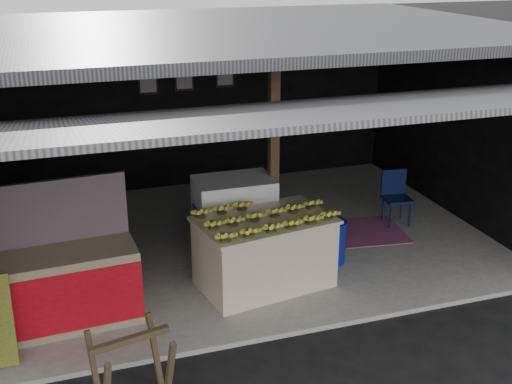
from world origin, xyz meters
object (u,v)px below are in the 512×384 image
object	(u,v)px
water_barrel	(331,243)
plastic_chair	(395,193)
white_crate	(234,219)
sawhorse	(132,362)
banana_table	(264,252)
neighbor_stall	(66,284)

from	to	relation	value
water_barrel	plastic_chair	world-z (taller)	plastic_chair
white_crate	sawhorse	size ratio (longest dim) A/B	1.47
banana_table	plastic_chair	xyz separation A→B (m)	(2.48, 1.22, 0.03)
sawhorse	water_barrel	world-z (taller)	sawhorse
banana_table	neighbor_stall	size ratio (longest dim) A/B	1.09
banana_table	sawhorse	world-z (taller)	banana_table
banana_table	water_barrel	bearing A→B (deg)	7.20
sawhorse	plastic_chair	bearing A→B (deg)	21.11
neighbor_stall	water_barrel	xyz separation A→B (m)	(3.34, 0.43, -0.20)
white_crate	sawhorse	world-z (taller)	white_crate
sawhorse	white_crate	bearing A→B (deg)	43.03
sawhorse	water_barrel	distance (m)	3.46
banana_table	sawhorse	size ratio (longest dim) A/B	2.27
banana_table	neighbor_stall	xyz separation A→B (m)	(-2.32, -0.13, 0.03)
banana_table	white_crate	bearing A→B (deg)	90.01
neighbor_stall	plastic_chair	distance (m)	4.99
water_barrel	sawhorse	bearing A→B (deg)	-145.66
white_crate	water_barrel	xyz separation A→B (m)	(1.16, -0.52, -0.28)
neighbor_stall	sawhorse	world-z (taller)	neighbor_stall
sawhorse	water_barrel	xyz separation A→B (m)	(2.86, 1.95, -0.11)
white_crate	water_barrel	distance (m)	1.30
neighbor_stall	sawhorse	xyz separation A→B (m)	(0.49, -1.52, -0.08)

